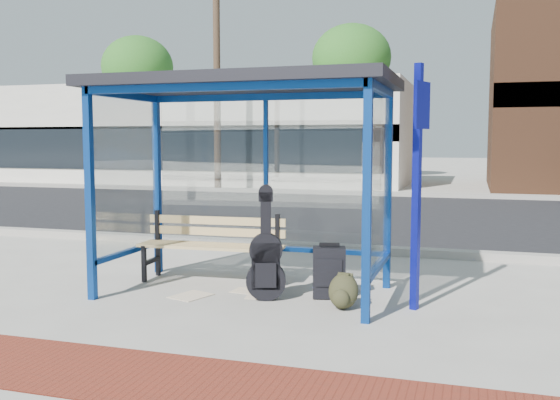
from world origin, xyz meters
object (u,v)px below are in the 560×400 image
(bench, at_px, (212,243))
(suitcase, at_px, (329,272))
(guitar_bag, at_px, (266,261))
(backpack, at_px, (343,292))

(bench, xyz_separation_m, suitcase, (1.56, -0.39, -0.19))
(bench, distance_m, guitar_bag, 1.15)
(bench, xyz_separation_m, backpack, (1.80, -0.79, -0.30))
(suitcase, bearing_deg, bench, 153.08)
(bench, relative_size, backpack, 4.86)
(suitcase, distance_m, backpack, 0.48)
(suitcase, xyz_separation_m, backpack, (0.24, -0.40, -0.11))
(guitar_bag, xyz_separation_m, suitcase, (0.64, 0.29, -0.15))
(guitar_bag, distance_m, backpack, 0.92)
(bench, height_order, guitar_bag, guitar_bag)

